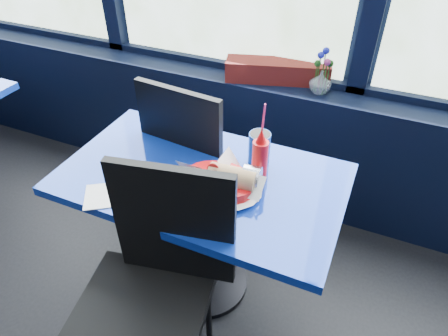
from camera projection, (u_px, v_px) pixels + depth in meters
window_sill at (221, 129)px, 2.63m from camera, size 5.00×0.26×0.80m
near_table at (203, 207)px, 1.81m from camera, size 1.20×0.70×0.75m
chair_near_front at (154, 281)px, 1.45m from camera, size 0.55×0.56×1.04m
chair_near_back at (192, 154)px, 2.08m from camera, size 0.51×0.51×1.03m
planter_box at (277, 71)px, 2.26m from camera, size 0.60×0.30×0.12m
flower_vase at (321, 80)px, 2.13m from camera, size 0.14×0.15×0.25m
food_basket at (221, 181)px, 1.60m from camera, size 0.38×0.38×0.12m
ketchup_bottle at (260, 158)px, 1.61m from camera, size 0.07×0.07×0.25m
soda_cup at (259, 148)px, 1.72m from camera, size 0.09×0.09×0.32m
napkin at (104, 196)px, 1.59m from camera, size 0.21×0.21×0.00m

